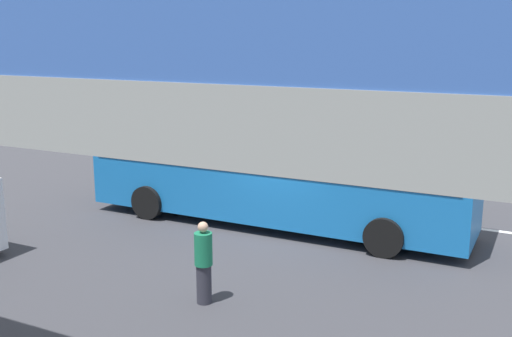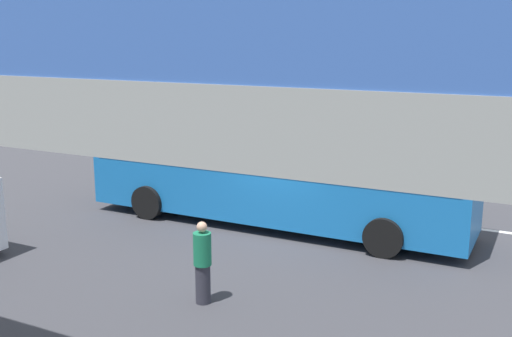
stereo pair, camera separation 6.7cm
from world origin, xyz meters
name	(u,v)px [view 1 (the left image)]	position (x,y,z in m)	size (l,w,h in m)	color
ground	(279,234)	(0.00, 0.00, 0.00)	(80.00, 80.00, 0.00)	#38383D
city_bus	(274,162)	(0.57, -0.83, 1.88)	(11.54, 2.85, 3.15)	#196BB7
pedestrian	(204,263)	(-0.43, 4.82, 0.89)	(0.38, 0.38, 1.79)	#2D2D38
traffic_sign	(362,147)	(-1.04, -4.35, 1.89)	(0.08, 0.60, 2.80)	slate
lane_dash_left	(377,215)	(-2.00, -3.06, 0.00)	(2.00, 0.20, 0.01)	silver
lane_dash_centre	(263,200)	(2.00, -3.06, 0.00)	(2.00, 0.20, 0.01)	silver
lane_dash_right	(166,187)	(6.00, -3.06, 0.00)	(2.00, 0.20, 0.01)	silver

